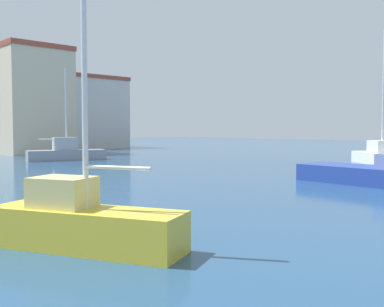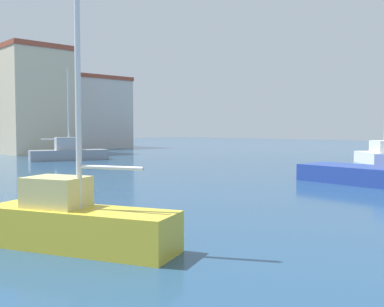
{
  "view_description": "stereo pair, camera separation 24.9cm",
  "coord_description": "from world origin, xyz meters",
  "views": [
    {
      "loc": [
        1.2,
        -4.38,
        2.56
      ],
      "look_at": [
        16.65,
        12.04,
        1.32
      ],
      "focal_mm": 41.98,
      "sensor_mm": 36.0,
      "label": 1
    },
    {
      "loc": [
        1.39,
        -4.55,
        2.56
      ],
      "look_at": [
        16.65,
        12.04,
        1.32
      ],
      "focal_mm": 41.98,
      "sensor_mm": 36.0,
      "label": 2
    }
  ],
  "objects": [
    {
      "name": "sailboat_yellow_center_channel",
      "position": [
        5.99,
        4.09,
        0.6
      ],
      "size": [
        2.97,
        4.4,
        6.76
      ],
      "color": "gold",
      "rests_on": "water"
    },
    {
      "name": "water",
      "position": [
        15.0,
        20.0,
        0.0
      ],
      "size": [
        160.0,
        160.0,
        0.0
      ],
      "primitive_type": "plane",
      "color": "navy",
      "rests_on": "ground"
    },
    {
      "name": "sailboat_grey_outer_mooring",
      "position": [
        18.77,
        29.3,
        0.63
      ],
      "size": [
        6.41,
        3.5,
        7.45
      ],
      "color": "gray",
      "rests_on": "water"
    },
    {
      "name": "sailboat_white_mid_harbor",
      "position": [
        33.25,
        9.71,
        0.63
      ],
      "size": [
        5.61,
        5.99,
        9.59
      ],
      "color": "white",
      "rests_on": "water"
    },
    {
      "name": "yacht_club",
      "position": [
        32.19,
        50.64,
        4.76
      ],
      "size": [
        9.34,
        10.13,
        9.49
      ],
      "color": "beige",
      "rests_on": "ground"
    },
    {
      "name": "warehouse_block",
      "position": [
        21.03,
        42.2,
        5.51
      ],
      "size": [
        6.73,
        9.32,
        10.99
      ],
      "color": "beige",
      "rests_on": "ground"
    }
  ]
}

